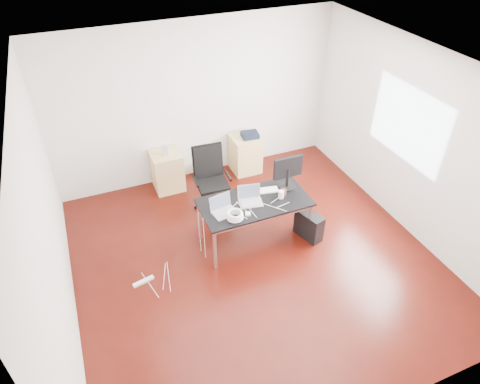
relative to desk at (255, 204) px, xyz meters
name	(u,v)px	position (x,y,z in m)	size (l,w,h in m)	color
room_shell	(259,180)	(-0.13, -0.41, 0.73)	(5.00, 5.00, 5.00)	#350A06
desk	(255,204)	(0.00, 0.00, 0.00)	(1.60, 0.80, 0.73)	black
office_chair	(211,176)	(-0.32, 1.02, -0.07)	(0.51, 0.53, 1.08)	black
filing_cabinet_left	(167,171)	(-0.85, 1.82, -0.33)	(0.50, 0.50, 0.70)	tan
filing_cabinet_right	(245,154)	(0.63, 1.82, -0.33)	(0.50, 0.50, 0.70)	tan
pc_tower	(309,225)	(0.80, -0.27, -0.46)	(0.20, 0.45, 0.44)	black
wastebasket	(205,172)	(-0.16, 1.84, -0.54)	(0.24, 0.24, 0.28)	black
power_strip	(144,281)	(-1.77, -0.22, -0.66)	(0.30, 0.06, 0.04)	white
laptop_left	(223,209)	(-0.50, -0.05, 0.11)	(0.37, 0.31, 0.23)	silver
laptop_right	(250,198)	(-0.06, 0.02, 0.11)	(0.38, 0.32, 0.23)	silver
monitor	(288,171)	(0.60, 0.15, 0.34)	(0.45, 0.26, 0.51)	black
keyboard	(264,191)	(0.22, 0.17, 0.06)	(0.44, 0.14, 0.02)	white
cup_white	(281,195)	(0.39, -0.07, 0.11)	(0.08, 0.08, 0.12)	white
cup_brown	(284,192)	(0.45, -0.02, 0.10)	(0.08, 0.08, 0.10)	#51231B
cable_coil	(235,215)	(-0.41, -0.24, 0.11)	(0.24, 0.24, 0.11)	white
power_adapter	(248,214)	(-0.21, -0.24, 0.07)	(0.07, 0.07, 0.03)	white
speaker	(165,150)	(-0.86, 1.78, 0.11)	(0.09, 0.08, 0.18)	#9E9E9E
navy_garment	(250,135)	(0.71, 1.80, 0.07)	(0.30, 0.24, 0.09)	black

